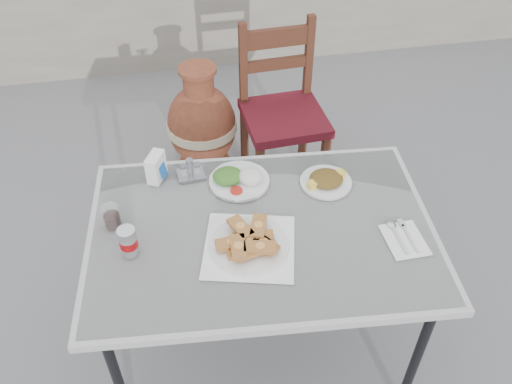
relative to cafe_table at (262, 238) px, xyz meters
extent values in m
plane|color=slate|center=(-0.10, 0.06, -0.68)|extent=(80.00, 80.00, 0.00)
cylinder|color=black|center=(0.49, -0.37, -0.34)|extent=(0.03, 0.03, 0.69)
cylinder|color=black|center=(-0.49, 0.37, -0.34)|extent=(0.03, 0.03, 0.69)
cylinder|color=black|center=(0.55, 0.29, -0.34)|extent=(0.03, 0.03, 0.69)
cube|color=white|center=(0.00, 0.00, 0.03)|extent=(1.27, 0.91, 0.03)
cube|color=white|center=(0.00, 0.00, 0.05)|extent=(1.23, 0.87, 0.00)
cube|color=white|center=(-0.06, -0.08, 0.05)|extent=(0.36, 0.36, 0.00)
cylinder|color=white|center=(-0.06, -0.08, 0.06)|extent=(0.26, 0.26, 0.01)
cylinder|color=white|center=(-0.06, -0.08, 0.06)|extent=(0.27, 0.27, 0.01)
cylinder|color=white|center=(-0.04, 0.25, 0.06)|extent=(0.23, 0.23, 0.01)
ellipsoid|color=silver|center=(0.00, 0.24, 0.08)|extent=(0.09, 0.09, 0.05)
ellipsoid|color=#31641C|center=(-0.08, 0.26, 0.08)|extent=(0.11, 0.10, 0.05)
cylinder|color=red|center=(-0.06, 0.19, 0.07)|extent=(0.05, 0.05, 0.01)
cylinder|color=white|center=(0.28, 0.19, 0.06)|extent=(0.20, 0.20, 0.01)
ellipsoid|color=#216619|center=(0.28, 0.19, 0.07)|extent=(0.13, 0.12, 0.04)
cylinder|color=yellow|center=(0.22, 0.16, 0.08)|extent=(0.04, 0.04, 0.04)
cylinder|color=yellow|center=(0.35, 0.20, 0.08)|extent=(0.04, 0.04, 0.04)
cylinder|color=silver|center=(-0.45, -0.03, 0.11)|extent=(0.06, 0.06, 0.11)
cylinder|color=red|center=(-0.45, -0.03, 0.10)|extent=(0.06, 0.06, 0.03)
cylinder|color=#AFB0B6|center=(-0.45, -0.03, 0.16)|extent=(0.05, 0.05, 0.00)
cylinder|color=white|center=(-0.51, 0.11, 0.10)|extent=(0.06, 0.06, 0.09)
cylinder|color=black|center=(-0.51, 0.11, 0.08)|extent=(0.05, 0.05, 0.05)
cube|color=white|center=(-0.34, 0.33, 0.11)|extent=(0.08, 0.10, 0.11)
cube|color=#185CB4|center=(-0.32, 0.32, 0.10)|extent=(0.03, 0.05, 0.06)
cube|color=#AFB0B6|center=(-0.21, 0.32, 0.06)|extent=(0.11, 0.09, 0.01)
cylinder|color=white|center=(-0.24, 0.30, 0.09)|extent=(0.02, 0.02, 0.06)
cylinder|color=white|center=(-0.19, 0.30, 0.09)|extent=(0.02, 0.02, 0.06)
cylinder|color=#AFB0B6|center=(-0.21, 0.34, 0.09)|extent=(0.03, 0.03, 0.05)
cube|color=white|center=(0.47, -0.15, 0.05)|extent=(0.13, 0.17, 0.00)
cube|color=#AFB0B6|center=(0.45, -0.15, 0.06)|extent=(0.01, 0.13, 0.00)
ellipsoid|color=#AFB0B6|center=(0.45, -0.07, 0.06)|extent=(0.03, 0.04, 0.01)
cube|color=#AFB0B6|center=(0.48, -0.14, 0.06)|extent=(0.01, 0.13, 0.00)
cube|color=#AFB0B6|center=(0.48, -0.07, 0.06)|extent=(0.02, 0.04, 0.00)
cube|color=#381A0F|center=(0.15, 0.82, -0.46)|extent=(0.04, 0.04, 0.44)
cube|color=#381A0F|center=(0.51, 0.84, -0.46)|extent=(0.04, 0.04, 0.44)
cube|color=#381A0F|center=(0.13, 1.17, -0.46)|extent=(0.04, 0.04, 0.44)
cube|color=#381A0F|center=(0.49, 1.19, -0.46)|extent=(0.04, 0.04, 0.44)
cube|color=maroon|center=(0.32, 1.01, -0.22)|extent=(0.44, 0.44, 0.05)
cube|color=#381A0F|center=(0.13, 1.17, 0.00)|extent=(0.04, 0.04, 0.49)
cube|color=#381A0F|center=(0.49, 1.19, 0.00)|extent=(0.04, 0.04, 0.49)
cube|color=#381A0F|center=(0.31, 1.18, 0.15)|extent=(0.39, 0.05, 0.10)
cube|color=#381A0F|center=(0.31, 1.18, 0.00)|extent=(0.39, 0.05, 0.06)
cylinder|color=brown|center=(-0.10, 1.22, -0.64)|extent=(0.29, 0.29, 0.07)
ellipsoid|color=brown|center=(-0.10, 1.22, -0.36)|extent=(0.39, 0.39, 0.48)
cylinder|color=beige|center=(-0.10, 1.22, -0.36)|extent=(0.39, 0.39, 0.06)
cylinder|color=brown|center=(-0.10, 1.22, -0.09)|extent=(0.17, 0.17, 0.15)
cylinder|color=brown|center=(-0.10, 1.22, -0.01)|extent=(0.20, 0.20, 0.02)
camera|label=1|loc=(-0.26, -1.27, 1.41)|focal=38.00mm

